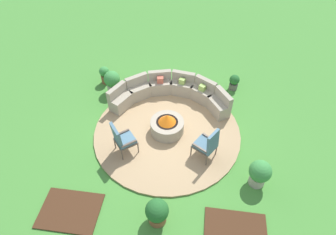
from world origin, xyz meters
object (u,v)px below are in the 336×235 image
curved_stone_bench (171,92)px  lounge_chair_front_left (122,138)px  fire_pit (167,125)px  potted_plant_1 (112,81)px  potted_plant_0 (105,74)px  lounge_chair_front_right (208,144)px  potted_plant_2 (260,173)px  potted_plant_4 (234,82)px  potted_plant_3 (157,212)px

curved_stone_bench → lounge_chair_front_left: size_ratio=3.43×
fire_pit → potted_plant_1: 2.73m
lounge_chair_front_left → potted_plant_0: bearing=165.5°
curved_stone_bench → lounge_chair_front_left: bearing=-113.5°
lounge_chair_front_right → potted_plant_1: 4.21m
potted_plant_2 → potted_plant_4: bearing=97.9°
lounge_chair_front_left → potted_plant_3: (1.29, -1.88, -0.23)m
lounge_chair_front_right → potted_plant_0: lounge_chair_front_right is taller
fire_pit → potted_plant_0: fire_pit is taller
potted_plant_1 → potted_plant_2: (4.76, -3.13, -0.00)m
fire_pit → lounge_chair_front_left: bearing=-139.7°
fire_pit → potted_plant_2: size_ratio=1.23×
fire_pit → potted_plant_2: (2.61, -1.46, 0.13)m
curved_stone_bench → lounge_chair_front_right: size_ratio=3.67×
curved_stone_bench → potted_plant_2: 3.96m
potted_plant_0 → potted_plant_1: size_ratio=0.80×
curved_stone_bench → potted_plant_0: bearing=164.7°
potted_plant_3 → fire_pit: bearing=93.2°
lounge_chair_front_left → potted_plant_0: size_ratio=1.72×
lounge_chair_front_left → potted_plant_3: size_ratio=1.52×
curved_stone_bench → lounge_chair_front_left: (-1.05, -2.40, 0.26)m
fire_pit → lounge_chair_front_left: (-1.13, -0.96, 0.31)m
lounge_chair_front_left → lounge_chair_front_right: (2.36, 0.14, -0.02)m
potted_plant_0 → potted_plant_3: (2.73, -4.97, 0.04)m
potted_plant_3 → potted_plant_0: bearing=118.8°
fire_pit → lounge_chair_front_right: size_ratio=0.95×
potted_plant_3 → potted_plant_4: potted_plant_3 is taller
potted_plant_3 → potted_plant_4: (1.91, 5.25, -0.09)m
potted_plant_0 → potted_plant_3: bearing=-61.2°
lounge_chair_front_left → potted_plant_3: bearing=-5.4°
potted_plant_4 → curved_stone_bench: bearing=-156.0°
potted_plant_2 → potted_plant_3: potted_plant_2 is taller
lounge_chair_front_right → potted_plant_3: bearing=-176.2°
lounge_chair_front_right → curved_stone_bench: bearing=61.8°
potted_plant_3 → lounge_chair_front_right: bearing=62.1°
lounge_chair_front_left → potted_plant_2: bearing=42.7°
potted_plant_2 → potted_plant_3: bearing=-150.6°
fire_pit → curved_stone_bench: size_ratio=0.26×
lounge_chair_front_right → potted_plant_2: (1.38, -0.65, -0.16)m
lounge_chair_front_right → potted_plant_4: bearing=17.1°
curved_stone_bench → potted_plant_3: (0.24, -4.29, 0.03)m
curved_stone_bench → potted_plant_3: curved_stone_bench is taller
curved_stone_bench → potted_plant_2: (2.69, -2.91, 0.08)m
fire_pit → curved_stone_bench: curved_stone_bench is taller
curved_stone_bench → potted_plant_0: size_ratio=5.90×
fire_pit → potted_plant_1: bearing=142.2°
curved_stone_bench → potted_plant_1: curved_stone_bench is taller
lounge_chair_front_right → potted_plant_3: size_ratio=1.42×
lounge_chair_front_left → potted_plant_1: (-1.03, 2.63, -0.18)m
lounge_chair_front_left → potted_plant_1: size_ratio=1.38×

